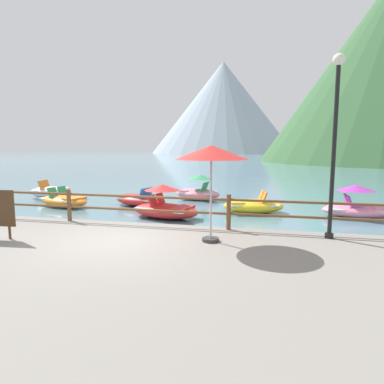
{
  "coord_description": "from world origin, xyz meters",
  "views": [
    {
      "loc": [
        3.39,
        -7.28,
        2.62
      ],
      "look_at": [
        0.59,
        5.0,
        0.9
      ],
      "focal_mm": 31.58,
      "sensor_mm": 36.0,
      "label": 1
    }
  ],
  "objects_px": {
    "pedal_boat_5": "(140,200)",
    "pedal_boat_2": "(198,191)",
    "pedal_boat_4": "(165,207)",
    "pedal_boat_3": "(64,200)",
    "pedal_boat_1": "(253,206)",
    "beach_umbrella": "(211,154)",
    "pedal_boat_0": "(358,207)",
    "lamp_post": "(335,130)",
    "pedal_boat_6": "(51,192)"
  },
  "relations": [
    {
      "from": "beach_umbrella",
      "to": "pedal_boat_0",
      "type": "bearing_deg",
      "value": 51.48
    },
    {
      "from": "beach_umbrella",
      "to": "pedal_boat_6",
      "type": "distance_m",
      "value": 12.07
    },
    {
      "from": "pedal_boat_6",
      "to": "lamp_post",
      "type": "bearing_deg",
      "value": -27.48
    },
    {
      "from": "lamp_post",
      "to": "pedal_boat_5",
      "type": "relative_size",
      "value": 1.65
    },
    {
      "from": "lamp_post",
      "to": "pedal_boat_6",
      "type": "height_order",
      "value": "lamp_post"
    },
    {
      "from": "pedal_boat_0",
      "to": "pedal_boat_2",
      "type": "height_order",
      "value": "pedal_boat_2"
    },
    {
      "from": "pedal_boat_1",
      "to": "lamp_post",
      "type": "bearing_deg",
      "value": -66.99
    },
    {
      "from": "beach_umbrella",
      "to": "pedal_boat_4",
      "type": "height_order",
      "value": "beach_umbrella"
    },
    {
      "from": "pedal_boat_2",
      "to": "pedal_boat_3",
      "type": "relative_size",
      "value": 0.8
    },
    {
      "from": "pedal_boat_0",
      "to": "pedal_boat_2",
      "type": "bearing_deg",
      "value": 156.56
    },
    {
      "from": "pedal_boat_3",
      "to": "pedal_boat_4",
      "type": "bearing_deg",
      "value": -14.84
    },
    {
      "from": "lamp_post",
      "to": "beach_umbrella",
      "type": "relative_size",
      "value": 1.92
    },
    {
      "from": "pedal_boat_4",
      "to": "pedal_boat_3",
      "type": "bearing_deg",
      "value": 165.16
    },
    {
      "from": "pedal_boat_1",
      "to": "pedal_boat_5",
      "type": "bearing_deg",
      "value": 174.47
    },
    {
      "from": "pedal_boat_5",
      "to": "pedal_boat_2",
      "type": "bearing_deg",
      "value": 47.82
    },
    {
      "from": "pedal_boat_5",
      "to": "pedal_boat_6",
      "type": "height_order",
      "value": "pedal_boat_6"
    },
    {
      "from": "pedal_boat_2",
      "to": "pedal_boat_6",
      "type": "bearing_deg",
      "value": -169.64
    },
    {
      "from": "pedal_boat_0",
      "to": "pedal_boat_5",
      "type": "xyz_separation_m",
      "value": [
        -8.79,
        0.51,
        -0.14
      ]
    },
    {
      "from": "lamp_post",
      "to": "pedal_boat_1",
      "type": "bearing_deg",
      "value": 113.01
    },
    {
      "from": "pedal_boat_1",
      "to": "pedal_boat_3",
      "type": "bearing_deg",
      "value": -177.52
    },
    {
      "from": "beach_umbrella",
      "to": "pedal_boat_5",
      "type": "distance_m",
      "value": 7.84
    },
    {
      "from": "beach_umbrella",
      "to": "pedal_boat_0",
      "type": "xyz_separation_m",
      "value": [
        4.55,
        5.71,
        -2.05
      ]
    },
    {
      "from": "pedal_boat_3",
      "to": "pedal_boat_5",
      "type": "relative_size",
      "value": 1.1
    },
    {
      "from": "pedal_boat_1",
      "to": "pedal_boat_2",
      "type": "distance_m",
      "value": 4.01
    },
    {
      "from": "pedal_boat_3",
      "to": "pedal_boat_5",
      "type": "xyz_separation_m",
      "value": [
        3.2,
        0.83,
        0.01
      ]
    },
    {
      "from": "pedal_boat_1",
      "to": "pedal_boat_4",
      "type": "relative_size",
      "value": 0.91
    },
    {
      "from": "lamp_post",
      "to": "pedal_boat_0",
      "type": "xyz_separation_m",
      "value": [
        1.78,
        4.79,
        -2.59
      ]
    },
    {
      "from": "lamp_post",
      "to": "pedal_boat_1",
      "type": "distance_m",
      "value": 5.88
    },
    {
      "from": "pedal_boat_5",
      "to": "pedal_boat_0",
      "type": "bearing_deg",
      "value": -3.29
    },
    {
      "from": "pedal_boat_1",
      "to": "pedal_boat_5",
      "type": "xyz_separation_m",
      "value": [
        -4.96,
        0.48,
        -0.02
      ]
    },
    {
      "from": "lamp_post",
      "to": "pedal_boat_4",
      "type": "relative_size",
      "value": 1.51
    },
    {
      "from": "pedal_boat_0",
      "to": "pedal_boat_5",
      "type": "bearing_deg",
      "value": 176.71
    },
    {
      "from": "lamp_post",
      "to": "pedal_boat_5",
      "type": "xyz_separation_m",
      "value": [
        -7.01,
        5.29,
        -2.72
      ]
    },
    {
      "from": "pedal_boat_4",
      "to": "pedal_boat_6",
      "type": "xyz_separation_m",
      "value": [
        -7.03,
        3.22,
        -0.09
      ]
    },
    {
      "from": "beach_umbrella",
      "to": "pedal_boat_3",
      "type": "distance_m",
      "value": 9.45
    },
    {
      "from": "pedal_boat_1",
      "to": "pedal_boat_5",
      "type": "distance_m",
      "value": 4.99
    },
    {
      "from": "pedal_boat_2",
      "to": "pedal_boat_4",
      "type": "height_order",
      "value": "pedal_boat_4"
    },
    {
      "from": "pedal_boat_6",
      "to": "pedal_boat_0",
      "type": "bearing_deg",
      "value": -6.31
    },
    {
      "from": "pedal_boat_3",
      "to": "pedal_boat_5",
      "type": "bearing_deg",
      "value": 14.61
    },
    {
      "from": "pedal_boat_2",
      "to": "beach_umbrella",
      "type": "bearing_deg",
      "value": -76.3
    },
    {
      "from": "pedal_boat_1",
      "to": "pedal_boat_5",
      "type": "height_order",
      "value": "pedal_boat_1"
    },
    {
      "from": "beach_umbrella",
      "to": "pedal_boat_5",
      "type": "bearing_deg",
      "value": 124.32
    },
    {
      "from": "pedal_boat_5",
      "to": "pedal_boat_6",
      "type": "distance_m",
      "value": 5.27
    },
    {
      "from": "pedal_boat_4",
      "to": "lamp_post",
      "type": "bearing_deg",
      "value": -31.22
    },
    {
      "from": "pedal_boat_6",
      "to": "pedal_boat_3",
      "type": "bearing_deg",
      "value": -43.71
    },
    {
      "from": "lamp_post",
      "to": "beach_umbrella",
      "type": "bearing_deg",
      "value": -161.48
    },
    {
      "from": "pedal_boat_3",
      "to": "lamp_post",
      "type": "bearing_deg",
      "value": -23.59
    },
    {
      "from": "pedal_boat_2",
      "to": "pedal_boat_3",
      "type": "distance_m",
      "value": 6.25
    },
    {
      "from": "pedal_boat_4",
      "to": "pedal_boat_1",
      "type": "bearing_deg",
      "value": 28.75
    },
    {
      "from": "pedal_boat_0",
      "to": "beach_umbrella",
      "type": "bearing_deg",
      "value": -128.52
    }
  ]
}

